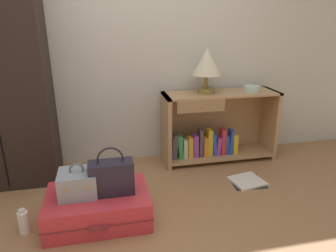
{
  "coord_description": "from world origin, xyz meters",
  "views": [
    {
      "loc": [
        -0.26,
        -1.65,
        1.45
      ],
      "look_at": [
        0.29,
        0.87,
        0.55
      ],
      "focal_mm": 32.77,
      "sensor_mm": 36.0,
      "label": 1
    }
  ],
  "objects_px": {
    "table_lamp": "(207,63)",
    "bottle": "(24,222)",
    "suitcase_large": "(98,207)",
    "train_case": "(78,183)",
    "bowl": "(252,89)",
    "open_book_on_floor": "(247,181)",
    "bookshelf": "(215,128)",
    "handbag": "(111,177)"
  },
  "relations": [
    {
      "from": "table_lamp",
      "to": "bottle",
      "type": "relative_size",
      "value": 2.29
    },
    {
      "from": "suitcase_large",
      "to": "train_case",
      "type": "bearing_deg",
      "value": 173.92
    },
    {
      "from": "table_lamp",
      "to": "bowl",
      "type": "relative_size",
      "value": 2.67
    },
    {
      "from": "bottle",
      "to": "suitcase_large",
      "type": "bearing_deg",
      "value": 4.63
    },
    {
      "from": "train_case",
      "to": "open_book_on_floor",
      "type": "xyz_separation_m",
      "value": [
        1.49,
        0.28,
        -0.32
      ]
    },
    {
      "from": "table_lamp",
      "to": "bowl",
      "type": "bearing_deg",
      "value": -3.34
    },
    {
      "from": "bowl",
      "to": "open_book_on_floor",
      "type": "distance_m",
      "value": 0.96
    },
    {
      "from": "bookshelf",
      "to": "bottle",
      "type": "height_order",
      "value": "bookshelf"
    },
    {
      "from": "bookshelf",
      "to": "table_lamp",
      "type": "height_order",
      "value": "table_lamp"
    },
    {
      "from": "suitcase_large",
      "to": "open_book_on_floor",
      "type": "relative_size",
      "value": 2.33
    },
    {
      "from": "bookshelf",
      "to": "train_case",
      "type": "xyz_separation_m",
      "value": [
        -1.36,
        -0.84,
        -0.02
      ]
    },
    {
      "from": "train_case",
      "to": "handbag",
      "type": "bearing_deg",
      "value": -6.97
    },
    {
      "from": "bookshelf",
      "to": "table_lamp",
      "type": "xyz_separation_m",
      "value": [
        -0.12,
        -0.01,
        0.69
      ]
    },
    {
      "from": "bottle",
      "to": "bookshelf",
      "type": "bearing_deg",
      "value": 27.16
    },
    {
      "from": "table_lamp",
      "to": "handbag",
      "type": "relative_size",
      "value": 1.22
    },
    {
      "from": "bookshelf",
      "to": "handbag",
      "type": "distance_m",
      "value": 1.42
    },
    {
      "from": "handbag",
      "to": "bottle",
      "type": "bearing_deg",
      "value": -177.6
    },
    {
      "from": "train_case",
      "to": "open_book_on_floor",
      "type": "distance_m",
      "value": 1.55
    },
    {
      "from": "bowl",
      "to": "handbag",
      "type": "height_order",
      "value": "bowl"
    },
    {
      "from": "handbag",
      "to": "bottle",
      "type": "height_order",
      "value": "handbag"
    },
    {
      "from": "train_case",
      "to": "bowl",
      "type": "bearing_deg",
      "value": 24.96
    },
    {
      "from": "bookshelf",
      "to": "suitcase_large",
      "type": "xyz_separation_m",
      "value": [
        -1.23,
        -0.86,
        -0.23
      ]
    },
    {
      "from": "bottle",
      "to": "train_case",
      "type": "bearing_deg",
      "value": 8.17
    },
    {
      "from": "table_lamp",
      "to": "open_book_on_floor",
      "type": "distance_m",
      "value": 1.2
    },
    {
      "from": "train_case",
      "to": "suitcase_large",
      "type": "bearing_deg",
      "value": -6.08
    },
    {
      "from": "table_lamp",
      "to": "suitcase_large",
      "type": "relative_size",
      "value": 0.59
    },
    {
      "from": "suitcase_large",
      "to": "bottle",
      "type": "distance_m",
      "value": 0.52
    },
    {
      "from": "bookshelf",
      "to": "suitcase_large",
      "type": "bearing_deg",
      "value": -145.18
    },
    {
      "from": "bookshelf",
      "to": "open_book_on_floor",
      "type": "distance_m",
      "value": 0.67
    },
    {
      "from": "bowl",
      "to": "suitcase_large",
      "type": "height_order",
      "value": "bowl"
    },
    {
      "from": "table_lamp",
      "to": "bowl",
      "type": "height_order",
      "value": "table_lamp"
    },
    {
      "from": "handbag",
      "to": "open_book_on_floor",
      "type": "xyz_separation_m",
      "value": [
        1.25,
        0.31,
        -0.35
      ]
    },
    {
      "from": "handbag",
      "to": "open_book_on_floor",
      "type": "distance_m",
      "value": 1.33
    },
    {
      "from": "table_lamp",
      "to": "suitcase_large",
      "type": "distance_m",
      "value": 1.68
    },
    {
      "from": "bookshelf",
      "to": "open_book_on_floor",
      "type": "height_order",
      "value": "bookshelf"
    },
    {
      "from": "table_lamp",
      "to": "open_book_on_floor",
      "type": "relative_size",
      "value": 1.37
    },
    {
      "from": "bookshelf",
      "to": "table_lamp",
      "type": "distance_m",
      "value": 0.7
    },
    {
      "from": "bowl",
      "to": "bottle",
      "type": "xyz_separation_m",
      "value": [
        -2.12,
        -0.86,
        -0.68
      ]
    },
    {
      "from": "train_case",
      "to": "table_lamp",
      "type": "bearing_deg",
      "value": 33.96
    },
    {
      "from": "bookshelf",
      "to": "table_lamp",
      "type": "relative_size",
      "value": 2.67
    },
    {
      "from": "bottle",
      "to": "bowl",
      "type": "bearing_deg",
      "value": 22.11
    },
    {
      "from": "suitcase_large",
      "to": "bottle",
      "type": "relative_size",
      "value": 3.91
    }
  ]
}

